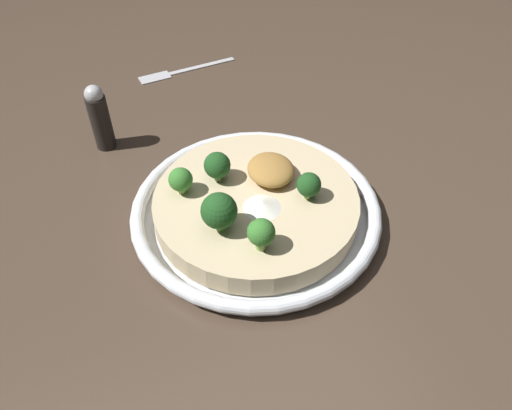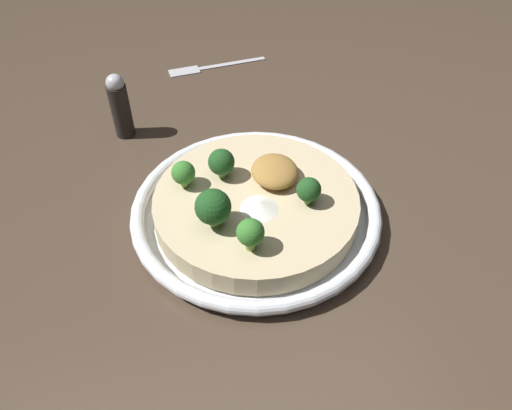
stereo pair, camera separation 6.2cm
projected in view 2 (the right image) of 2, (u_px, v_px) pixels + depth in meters
ground_plane at (256, 218)px, 0.64m from camera, size 6.00×6.00×0.00m
risotto_bowl at (256, 208)px, 0.63m from camera, size 0.31×0.31×0.04m
cheese_sprinkle at (260, 205)px, 0.59m from camera, size 0.05×0.05×0.01m
crispy_onion_garnish at (275, 171)px, 0.63m from camera, size 0.07×0.06×0.02m
broccoli_right at (221, 162)px, 0.62m from camera, size 0.03×0.03×0.04m
broccoli_back_left at (213, 207)px, 0.56m from camera, size 0.04×0.04×0.05m
broccoli_left at (250, 233)px, 0.54m from camera, size 0.03×0.03×0.04m
broccoli_front_left at (309, 190)px, 0.59m from camera, size 0.03×0.03×0.04m
broccoli_back_right at (183, 173)px, 0.61m from camera, size 0.03×0.03×0.04m
fork_utensil at (207, 67)px, 0.91m from camera, size 0.04×0.18×0.00m
pepper_shaker at (120, 106)px, 0.73m from camera, size 0.03×0.03×0.10m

